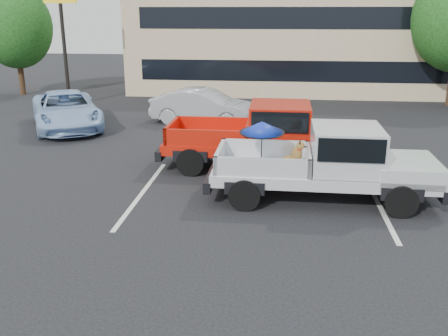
{
  "coord_description": "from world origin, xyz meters",
  "views": [
    {
      "loc": [
        0.45,
        -9.98,
        4.54
      ],
      "look_at": [
        -0.66,
        0.24,
        1.3
      ],
      "focal_mm": 40.0,
      "sensor_mm": 36.0,
      "label": 1
    }
  ],
  "objects_px": {
    "tree_left": "(15,27)",
    "red_pickup": "(274,134)",
    "motel_sign": "(61,9)",
    "silver_pickup": "(335,160)",
    "silver_sedan": "(204,107)",
    "blue_suv": "(66,110)",
    "tree_back": "(368,13)"
  },
  "relations": [
    {
      "from": "motel_sign",
      "to": "blue_suv",
      "type": "distance_m",
      "value": 6.61
    },
    {
      "from": "motel_sign",
      "to": "tree_left",
      "type": "bearing_deg",
      "value": 143.13
    },
    {
      "from": "silver_sedan",
      "to": "blue_suv",
      "type": "xyz_separation_m",
      "value": [
        -5.41,
        -1.38,
        0.01
      ]
    },
    {
      "from": "red_pickup",
      "to": "silver_pickup",
      "type": "bearing_deg",
      "value": -57.69
    },
    {
      "from": "tree_left",
      "to": "red_pickup",
      "type": "height_order",
      "value": "tree_left"
    },
    {
      "from": "motel_sign",
      "to": "tree_back",
      "type": "height_order",
      "value": "tree_back"
    },
    {
      "from": "motel_sign",
      "to": "red_pickup",
      "type": "bearing_deg",
      "value": -42.54
    },
    {
      "from": "silver_pickup",
      "to": "red_pickup",
      "type": "height_order",
      "value": "silver_pickup"
    },
    {
      "from": "tree_left",
      "to": "silver_pickup",
      "type": "height_order",
      "value": "tree_left"
    },
    {
      "from": "motel_sign",
      "to": "tree_left",
      "type": "height_order",
      "value": "tree_left"
    },
    {
      "from": "tree_back",
      "to": "blue_suv",
      "type": "distance_m",
      "value": 20.82
    },
    {
      "from": "red_pickup",
      "to": "blue_suv",
      "type": "distance_m",
      "value": 9.54
    },
    {
      "from": "motel_sign",
      "to": "red_pickup",
      "type": "distance_m",
      "value": 14.5
    },
    {
      "from": "silver_pickup",
      "to": "blue_suv",
      "type": "relative_size",
      "value": 1.08
    },
    {
      "from": "tree_left",
      "to": "blue_suv",
      "type": "height_order",
      "value": "tree_left"
    },
    {
      "from": "silver_sedan",
      "to": "blue_suv",
      "type": "relative_size",
      "value": 0.84
    },
    {
      "from": "tree_back",
      "to": "silver_pickup",
      "type": "height_order",
      "value": "tree_back"
    },
    {
      "from": "silver_pickup",
      "to": "silver_sedan",
      "type": "relative_size",
      "value": 1.29
    },
    {
      "from": "motel_sign",
      "to": "silver_pickup",
      "type": "relative_size",
      "value": 1.05
    },
    {
      "from": "tree_back",
      "to": "silver_sedan",
      "type": "xyz_separation_m",
      "value": [
        -8.61,
        -13.57,
        -3.68
      ]
    },
    {
      "from": "tree_left",
      "to": "tree_back",
      "type": "distance_m",
      "value": 21.2
    },
    {
      "from": "red_pickup",
      "to": "silver_sedan",
      "type": "distance_m",
      "value": 6.65
    },
    {
      "from": "silver_sedan",
      "to": "blue_suv",
      "type": "height_order",
      "value": "blue_suv"
    },
    {
      "from": "silver_pickup",
      "to": "blue_suv",
      "type": "bearing_deg",
      "value": 145.11
    },
    {
      "from": "tree_back",
      "to": "red_pickup",
      "type": "bearing_deg",
      "value": -106.14
    },
    {
      "from": "tree_left",
      "to": "red_pickup",
      "type": "relative_size",
      "value": 1.01
    },
    {
      "from": "tree_left",
      "to": "silver_pickup",
      "type": "bearing_deg",
      "value": -43.33
    },
    {
      "from": "red_pickup",
      "to": "tree_left",
      "type": "bearing_deg",
      "value": 139.49
    },
    {
      "from": "tree_back",
      "to": "silver_pickup",
      "type": "bearing_deg",
      "value": -100.54
    },
    {
      "from": "tree_left",
      "to": "red_pickup",
      "type": "xyz_separation_m",
      "value": [
        14.36,
        -12.5,
        -2.66
      ]
    },
    {
      "from": "tree_left",
      "to": "red_pickup",
      "type": "distance_m",
      "value": 19.22
    },
    {
      "from": "motel_sign",
      "to": "silver_sedan",
      "type": "relative_size",
      "value": 1.36
    }
  ]
}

